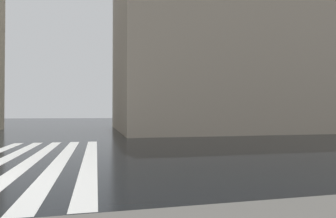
# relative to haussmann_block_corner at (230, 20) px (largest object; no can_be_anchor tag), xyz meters

# --- Properties ---
(zebra_crossing) EXTENTS (13.00, 4.50, 0.01)m
(zebra_crossing) POSITION_rel_haussmann_block_corner_xyz_m (-17.90, 16.31, -11.88)
(zebra_crossing) COLOR silver
(zebra_crossing) RESTS_ON ground_plane
(haussmann_block_corner) EXTENTS (18.80, 24.14, 24.26)m
(haussmann_block_corner) POSITION_rel_haussmann_block_corner_xyz_m (0.00, 0.00, 0.00)
(haussmann_block_corner) COLOR tan
(haussmann_block_corner) RESTS_ON ground_plane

